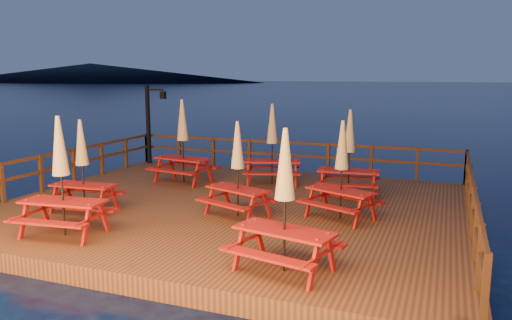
% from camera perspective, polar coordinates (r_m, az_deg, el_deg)
% --- Properties ---
extents(ground, '(500.00, 500.00, 0.00)m').
position_cam_1_polar(ground, '(13.49, -2.68, -6.72)').
color(ground, black).
rests_on(ground, ground).
extents(deck, '(12.00, 10.00, 0.40)m').
position_cam_1_polar(deck, '(13.43, -2.69, -5.91)').
color(deck, '#482817').
rests_on(deck, ground).
extents(deck_piles, '(11.44, 9.44, 1.40)m').
position_cam_1_polar(deck_piles, '(13.58, -2.67, -7.94)').
color(deck_piles, '#362511').
rests_on(deck_piles, ground).
extents(railing, '(11.80, 9.75, 1.10)m').
position_cam_1_polar(railing, '(14.82, 0.06, -0.58)').
color(railing, '#362511').
rests_on(railing, deck).
extents(lamp_post, '(0.85, 0.18, 3.00)m').
position_cam_1_polar(lamp_post, '(19.59, -11.85, 4.79)').
color(lamp_post, black).
rests_on(lamp_post, deck).
extents(headland_left, '(180.00, 84.00, 9.00)m').
position_cam_1_polar(headland_left, '(260.84, -18.39, 9.45)').
color(headland_left, black).
rests_on(headland_left, ground).
extents(picnic_table_0, '(1.98, 1.81, 2.33)m').
position_cam_1_polar(picnic_table_0, '(12.02, -2.11, -0.87)').
color(picnic_table_0, maroon).
rests_on(picnic_table_0, deck).
extents(picnic_table_1, '(2.12, 1.91, 2.53)m').
position_cam_1_polar(picnic_table_1, '(15.61, 1.87, 1.98)').
color(picnic_table_1, maroon).
rests_on(picnic_table_1, deck).
extents(picnic_table_2, '(1.85, 1.58, 2.46)m').
position_cam_1_polar(picnic_table_2, '(14.33, 10.61, 0.98)').
color(picnic_table_2, maroon).
rests_on(picnic_table_2, deck).
extents(picnic_table_3, '(1.73, 1.47, 2.33)m').
position_cam_1_polar(picnic_table_3, '(13.17, -19.23, -0.47)').
color(picnic_table_3, maroon).
rests_on(picnic_table_3, deck).
extents(picnic_table_4, '(2.05, 1.80, 2.54)m').
position_cam_1_polar(picnic_table_4, '(8.63, 3.30, -4.40)').
color(picnic_table_4, maroon).
rests_on(picnic_table_4, deck).
extents(picnic_table_5, '(2.09, 1.82, 2.65)m').
position_cam_1_polar(picnic_table_5, '(15.99, -8.36, 2.31)').
color(picnic_table_5, maroon).
rests_on(picnic_table_5, deck).
extents(picnic_table_6, '(2.06, 1.90, 2.37)m').
position_cam_1_polar(picnic_table_6, '(11.96, 9.76, -0.95)').
color(picnic_table_6, maroon).
rests_on(picnic_table_6, deck).
extents(picnic_table_7, '(1.97, 1.68, 2.58)m').
position_cam_1_polar(picnic_table_7, '(11.32, -21.37, -1.54)').
color(picnic_table_7, maroon).
rests_on(picnic_table_7, deck).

